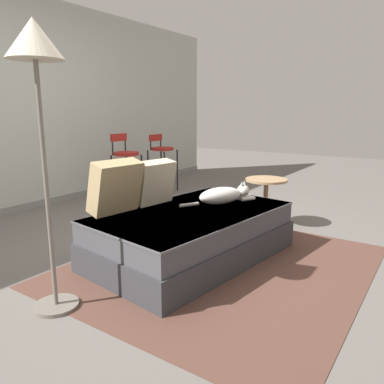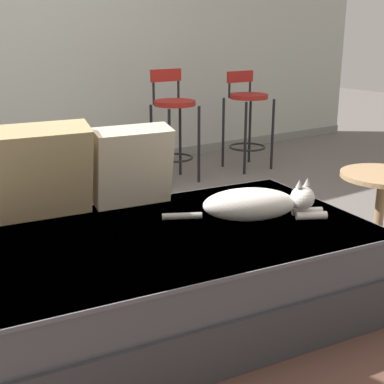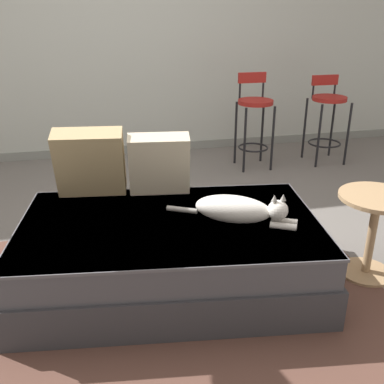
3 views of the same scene
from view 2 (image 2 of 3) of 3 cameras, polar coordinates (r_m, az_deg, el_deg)
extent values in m
plane|color=#66605B|center=(2.79, -6.11, -9.51)|extent=(16.00, 16.00, 0.00)
cube|color=gray|center=(4.71, -18.86, 1.47)|extent=(8.00, 0.02, 0.09)
cube|color=brown|center=(2.27, 2.63, -16.08)|extent=(2.38, 2.11, 0.01)
cube|color=#353539|center=(2.42, -1.64, -10.64)|extent=(1.80, 1.22, 0.23)
cube|color=#47474C|center=(2.33, -1.68, -6.15)|extent=(1.75, 1.17, 0.18)
cube|color=#525257|center=(2.30, -1.70, -4.28)|extent=(1.77, 1.19, 0.02)
cube|color=tan|center=(2.47, -15.61, 2.13)|extent=(0.44, 0.30, 0.44)
cube|color=beige|center=(2.58, -6.41, 2.78)|extent=(0.40, 0.25, 0.39)
ellipsoid|color=white|center=(2.40, 6.13, -1.32)|extent=(0.45, 0.35, 0.15)
sphere|color=white|center=(2.46, 11.69, -0.63)|extent=(0.11, 0.11, 0.11)
cone|color=gray|center=(2.42, 11.38, 0.92)|extent=(0.03, 0.03, 0.04)
cone|color=gray|center=(2.46, 12.21, 1.10)|extent=(0.03, 0.03, 0.04)
cylinder|color=white|center=(2.47, 12.62, -2.47)|extent=(0.14, 0.10, 0.04)
cylinder|color=white|center=(2.52, 12.19, -2.01)|extent=(0.14, 0.10, 0.04)
cylinder|color=gray|center=(2.41, -1.07, -2.58)|extent=(0.17, 0.11, 0.03)
cylinder|color=black|center=(4.26, -2.41, 4.60)|extent=(0.02, 0.02, 0.64)
cylinder|color=black|center=(4.41, 0.74, 5.05)|extent=(0.02, 0.02, 0.64)
cylinder|color=black|center=(4.50, -4.33, 5.24)|extent=(0.02, 0.02, 0.64)
cylinder|color=black|center=(4.64, -1.27, 5.66)|extent=(0.02, 0.02, 0.64)
torus|color=black|center=(4.48, -1.80, 3.68)|extent=(0.30, 0.30, 0.02)
cylinder|color=maroon|center=(4.39, -1.86, 9.47)|extent=(0.34, 0.34, 0.04)
cylinder|color=black|center=(4.43, -4.12, 10.75)|extent=(0.02, 0.02, 0.23)
cylinder|color=black|center=(4.56, -1.46, 10.96)|extent=(0.02, 0.02, 0.23)
cube|color=maroon|center=(4.48, -2.80, 12.33)|extent=(0.28, 0.03, 0.10)
cylinder|color=black|center=(4.69, 5.71, 5.69)|extent=(0.02, 0.02, 0.64)
cylinder|color=black|center=(4.89, 8.59, 6.06)|extent=(0.02, 0.02, 0.64)
cylinder|color=black|center=(4.93, 3.35, 6.31)|extent=(0.02, 0.02, 0.64)
cylinder|color=black|center=(5.12, 6.19, 6.66)|extent=(0.02, 0.02, 0.64)
torus|color=black|center=(4.93, 5.91, 4.81)|extent=(0.33, 0.33, 0.02)
cylinder|color=maroon|center=(4.85, 6.08, 10.12)|extent=(0.34, 0.34, 0.04)
cylinder|color=black|center=(4.87, 4.01, 11.04)|extent=(0.02, 0.02, 0.18)
cylinder|color=black|center=(5.02, 6.21, 11.17)|extent=(0.02, 0.02, 0.18)
cube|color=maroon|center=(4.94, 5.15, 12.16)|extent=(0.28, 0.03, 0.10)
cylinder|color=tan|center=(3.03, 19.24, -3.09)|extent=(0.05, 0.05, 0.50)
cylinder|color=tan|center=(3.11, 18.81, -7.21)|extent=(0.32, 0.32, 0.02)
cylinder|color=tan|center=(2.95, 19.74, 1.66)|extent=(0.44, 0.44, 0.02)
camera|label=1|loc=(1.34, -117.57, -8.81)|focal=35.00mm
camera|label=3|loc=(0.91, 88.69, 18.76)|focal=42.00mm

